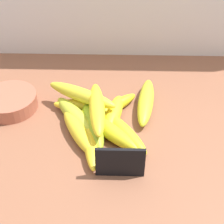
{
  "coord_description": "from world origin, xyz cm",
  "views": [
    {
      "loc": [
        -0.55,
        -63.94,
        64.38
      ],
      "look_at": [
        -2.21,
        1.72,
        8.0
      ],
      "focal_mm": 54.46,
      "sensor_mm": 36.0,
      "label": 1
    }
  ],
  "objects_px": {
    "banana_10": "(97,108)",
    "fruit_bowl": "(10,102)",
    "banana_0": "(108,130)",
    "banana_5": "(79,132)",
    "banana_8": "(93,124)",
    "chalkboard_sign": "(120,163)",
    "banana_2": "(113,114)",
    "banana_7": "(114,107)",
    "banana_6": "(76,117)",
    "banana_1": "(87,106)",
    "banana_9": "(146,102)",
    "banana_4": "(124,132)",
    "banana_11": "(82,95)",
    "banana_3": "(91,140)"
  },
  "relations": [
    {
      "from": "banana_6",
      "to": "banana_10",
      "type": "distance_m",
      "value": 0.07
    },
    {
      "from": "chalkboard_sign",
      "to": "banana_11",
      "type": "bearing_deg",
      "value": 115.43
    },
    {
      "from": "banana_5",
      "to": "banana_8",
      "type": "bearing_deg",
      "value": 44.7
    },
    {
      "from": "banana_6",
      "to": "banana_8",
      "type": "distance_m",
      "value": 0.05
    },
    {
      "from": "banana_2",
      "to": "banana_4",
      "type": "distance_m",
      "value": 0.07
    },
    {
      "from": "banana_1",
      "to": "banana_5",
      "type": "xyz_separation_m",
      "value": [
        -0.01,
        -0.11,
        0.0
      ]
    },
    {
      "from": "banana_2",
      "to": "banana_10",
      "type": "relative_size",
      "value": 0.78
    },
    {
      "from": "banana_1",
      "to": "banana_5",
      "type": "relative_size",
      "value": 1.04
    },
    {
      "from": "banana_3",
      "to": "banana_8",
      "type": "relative_size",
      "value": 1.08
    },
    {
      "from": "fruit_bowl",
      "to": "banana_5",
      "type": "height_order",
      "value": "same"
    },
    {
      "from": "fruit_bowl",
      "to": "banana_0",
      "type": "distance_m",
      "value": 0.3
    },
    {
      "from": "banana_0",
      "to": "banana_1",
      "type": "xyz_separation_m",
      "value": [
        -0.06,
        0.1,
        -0.0
      ]
    },
    {
      "from": "chalkboard_sign",
      "to": "banana_1",
      "type": "bearing_deg",
      "value": 112.42
    },
    {
      "from": "chalkboard_sign",
      "to": "banana_2",
      "type": "xyz_separation_m",
      "value": [
        -0.02,
        0.18,
        -0.02
      ]
    },
    {
      "from": "fruit_bowl",
      "to": "banana_2",
      "type": "relative_size",
      "value": 0.94
    },
    {
      "from": "banana_7",
      "to": "banana_9",
      "type": "bearing_deg",
      "value": 11.88
    },
    {
      "from": "chalkboard_sign",
      "to": "fruit_bowl",
      "type": "relative_size",
      "value": 0.74
    },
    {
      "from": "banana_4",
      "to": "banana_8",
      "type": "height_order",
      "value": "banana_8"
    },
    {
      "from": "banana_8",
      "to": "banana_10",
      "type": "distance_m",
      "value": 0.04
    },
    {
      "from": "banana_10",
      "to": "fruit_bowl",
      "type": "bearing_deg",
      "value": 163.64
    },
    {
      "from": "banana_5",
      "to": "banana_9",
      "type": "xyz_separation_m",
      "value": [
        0.17,
        0.13,
        0.0
      ]
    },
    {
      "from": "banana_5",
      "to": "banana_8",
      "type": "distance_m",
      "value": 0.05
    },
    {
      "from": "banana_9",
      "to": "banana_11",
      "type": "relative_size",
      "value": 0.98
    },
    {
      "from": "banana_7",
      "to": "banana_0",
      "type": "bearing_deg",
      "value": -97.73
    },
    {
      "from": "chalkboard_sign",
      "to": "banana_0",
      "type": "height_order",
      "value": "chalkboard_sign"
    },
    {
      "from": "chalkboard_sign",
      "to": "banana_5",
      "type": "xyz_separation_m",
      "value": [
        -0.1,
        0.11,
        -0.02
      ]
    },
    {
      "from": "fruit_bowl",
      "to": "banana_3",
      "type": "height_order",
      "value": "fruit_bowl"
    },
    {
      "from": "banana_4",
      "to": "banana_6",
      "type": "bearing_deg",
      "value": 157.29
    },
    {
      "from": "banana_2",
      "to": "banana_9",
      "type": "distance_m",
      "value": 0.11
    },
    {
      "from": "banana_1",
      "to": "banana_11",
      "type": "bearing_deg",
      "value": -178.4
    },
    {
      "from": "banana_0",
      "to": "banana_4",
      "type": "distance_m",
      "value": 0.04
    },
    {
      "from": "fruit_bowl",
      "to": "banana_8",
      "type": "bearing_deg",
      "value": -19.75
    },
    {
      "from": "banana_2",
      "to": "banana_7",
      "type": "xyz_separation_m",
      "value": [
        0.0,
        0.04,
        -0.0
      ]
    },
    {
      "from": "fruit_bowl",
      "to": "banana_3",
      "type": "xyz_separation_m",
      "value": [
        0.23,
        -0.14,
        -0.0
      ]
    },
    {
      "from": "banana_8",
      "to": "banana_7",
      "type": "bearing_deg",
      "value": 54.5
    },
    {
      "from": "banana_3",
      "to": "banana_7",
      "type": "xyz_separation_m",
      "value": [
        0.06,
        0.13,
        -0.0
      ]
    },
    {
      "from": "banana_7",
      "to": "banana_9",
      "type": "xyz_separation_m",
      "value": [
        0.09,
        0.02,
        0.0
      ]
    },
    {
      "from": "banana_4",
      "to": "banana_10",
      "type": "distance_m",
      "value": 0.09
    },
    {
      "from": "fruit_bowl",
      "to": "banana_5",
      "type": "bearing_deg",
      "value": -29.89
    },
    {
      "from": "banana_0",
      "to": "banana_1",
      "type": "relative_size",
      "value": 1.11
    },
    {
      "from": "chalkboard_sign",
      "to": "banana_7",
      "type": "height_order",
      "value": "chalkboard_sign"
    },
    {
      "from": "fruit_bowl",
      "to": "banana_7",
      "type": "relative_size",
      "value": 0.93
    },
    {
      "from": "banana_8",
      "to": "banana_9",
      "type": "xyz_separation_m",
      "value": [
        0.14,
        0.09,
        0.0
      ]
    },
    {
      "from": "banana_1",
      "to": "banana_9",
      "type": "relative_size",
      "value": 0.92
    },
    {
      "from": "banana_8",
      "to": "banana_1",
      "type": "bearing_deg",
      "value": 105.04
    },
    {
      "from": "banana_3",
      "to": "banana_9",
      "type": "distance_m",
      "value": 0.21
    },
    {
      "from": "banana_5",
      "to": "banana_2",
      "type": "bearing_deg",
      "value": 39.61
    },
    {
      "from": "chalkboard_sign",
      "to": "fruit_bowl",
      "type": "xyz_separation_m",
      "value": [
        -0.31,
        0.23,
        -0.02
      ]
    },
    {
      "from": "chalkboard_sign",
      "to": "banana_9",
      "type": "relative_size",
      "value": 0.54
    },
    {
      "from": "banana_5",
      "to": "banana_9",
      "type": "distance_m",
      "value": 0.21
    }
  ]
}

